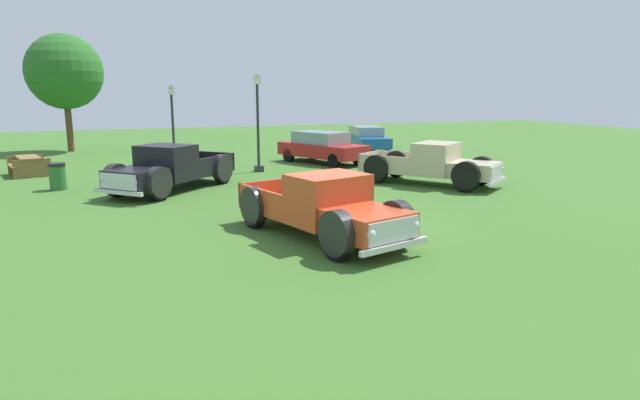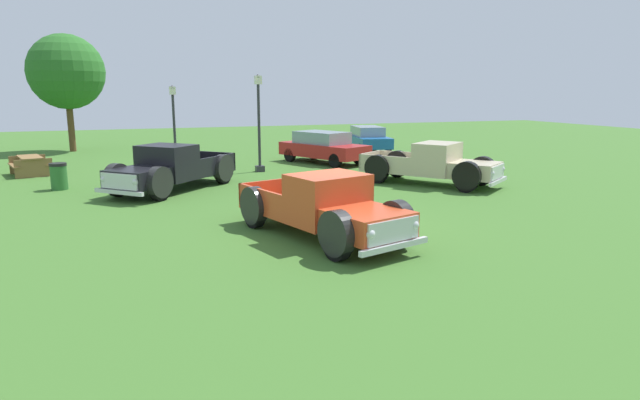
{
  "view_description": "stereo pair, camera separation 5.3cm",
  "coord_description": "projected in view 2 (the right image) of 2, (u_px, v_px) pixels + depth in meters",
  "views": [
    {
      "loc": [
        -4.81,
        -12.56,
        3.48
      ],
      "look_at": [
        -0.45,
        -0.62,
        0.9
      ],
      "focal_mm": 30.44,
      "sensor_mm": 36.0,
      "label": 1
    },
    {
      "loc": [
        -4.76,
        -12.57,
        3.48
      ],
      "look_at": [
        -0.45,
        -0.62,
        0.9
      ],
      "focal_mm": 30.44,
      "sensor_mm": 36.0,
      "label": 2
    }
  ],
  "objects": [
    {
      "name": "pickup_truck_behind_right",
      "position": [
        167.0,
        170.0,
        18.82
      ],
      "size": [
        5.02,
        5.1,
        1.62
      ],
      "color": "black",
      "rests_on": "ground_plane"
    },
    {
      "name": "sedan_distant_b",
      "position": [
        368.0,
        138.0,
        31.3
      ],
      "size": [
        2.43,
        4.51,
        1.43
      ],
      "color": "#195699",
      "rests_on": "ground_plane"
    },
    {
      "name": "sedan_distant_a",
      "position": [
        323.0,
        147.0,
        26.21
      ],
      "size": [
        3.61,
        4.89,
        1.52
      ],
      "color": "#B21E1E",
      "rests_on": "ground_plane"
    },
    {
      "name": "lamp_post_near",
      "position": [
        174.0,
        124.0,
        25.1
      ],
      "size": [
        0.36,
        0.36,
        3.71
      ],
      "color": "#2D2D33",
      "rests_on": "ground_plane"
    },
    {
      "name": "ground_plane",
      "position": [
        328.0,
        229.0,
        13.87
      ],
      "size": [
        80.0,
        80.0,
        0.0
      ],
      "primitive_type": "plane",
      "color": "#3D6B28"
    },
    {
      "name": "oak_tree_east",
      "position": [
        66.0,
        72.0,
        30.53
      ],
      "size": [
        4.19,
        4.19,
        6.59
      ],
      "color": "brown",
      "rests_on": "ground_plane"
    },
    {
      "name": "trash_can",
      "position": [
        59.0,
        176.0,
        19.24
      ],
      "size": [
        0.59,
        0.59,
        0.95
      ],
      "color": "#2D6B2D",
      "rests_on": "ground_plane"
    },
    {
      "name": "lamp_post_far",
      "position": [
        259.0,
        121.0,
        23.18
      ],
      "size": [
        0.36,
        0.36,
        4.15
      ],
      "color": "#2D2D33",
      "rests_on": "ground_plane"
    },
    {
      "name": "picnic_table",
      "position": [
        30.0,
        163.0,
        22.55
      ],
      "size": [
        1.91,
        2.14,
        0.78
      ],
      "color": "olive",
      "rests_on": "ground_plane"
    },
    {
      "name": "pickup_truck_behind_left",
      "position": [
        438.0,
        165.0,
        20.07
      ],
      "size": [
        4.52,
        5.23,
        1.58
      ],
      "color": "#C6B793",
      "rests_on": "ground_plane"
    },
    {
      "name": "pickup_truck_foreground",
      "position": [
        329.0,
        209.0,
        12.71
      ],
      "size": [
        3.22,
        5.41,
        1.56
      ],
      "color": "#D14723",
      "rests_on": "ground_plane"
    }
  ]
}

